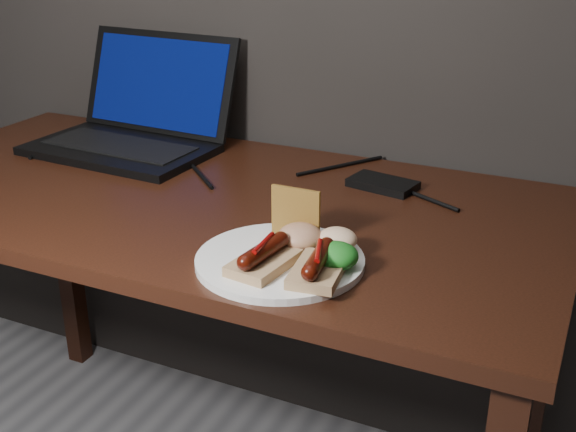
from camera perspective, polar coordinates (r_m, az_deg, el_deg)
The scene contains 11 objects.
desk at distance 1.45m, azimuth -6.78°, elevation -1.49°, with size 1.40×0.70×0.75m.
laptop at distance 1.72m, azimuth -12.01°, elevation 7.16°, with size 0.42×0.35×0.25m.
hard_drive at distance 1.45m, azimuth 7.49°, elevation 2.53°, with size 0.13×0.07×0.02m, color black.
desk_cables at distance 1.55m, azimuth -4.10°, elevation 3.87°, with size 0.99×0.34×0.01m.
plate at distance 1.13m, azimuth -0.65°, elevation -3.54°, with size 0.26×0.26×0.01m, color white.
bread_sausage_center at distance 1.09m, azimuth -1.94°, elevation -3.29°, with size 0.08×0.12×0.04m.
bread_sausage_right at distance 1.06m, azimuth 2.41°, elevation -3.92°, with size 0.08×0.12×0.04m.
crispbread at distance 1.18m, azimuth 0.61°, elevation 0.28°, with size 0.09×0.01×0.09m, color #A77E2E.
salad_greens at distance 1.09m, azimuth 3.78°, elevation -3.15°, with size 0.07×0.07×0.04m, color #135911.
salsa_mound at distance 1.15m, azimuth 0.96°, elevation -1.62°, with size 0.07×0.07×0.04m, color maroon.
coleslaw_mound at distance 1.14m, azimuth 3.90°, elevation -1.86°, with size 0.06×0.06×0.04m, color white.
Camera 1 is at (0.71, 0.27, 1.26)m, focal length 45.00 mm.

